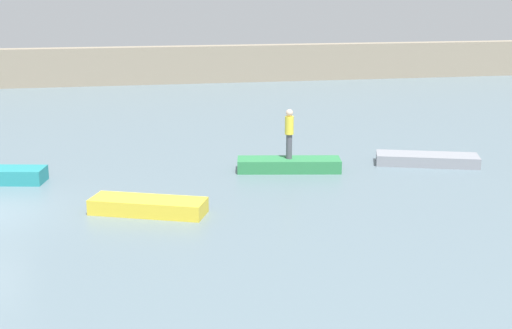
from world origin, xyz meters
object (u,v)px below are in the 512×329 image
Objects in this scene: rowboat_yellow at (148,206)px; person_yellow_shirt at (289,131)px; rowboat_grey at (427,159)px; rowboat_green at (289,165)px.

person_yellow_shirt is at bearing 59.85° from rowboat_yellow.
person_yellow_shirt is (-5.45, 0.12, 1.32)m from rowboat_grey.
rowboat_green reaches higher than rowboat_grey.
rowboat_yellow is 11.56m from rowboat_grey.
rowboat_yellow is 6.91m from person_yellow_shirt.
person_yellow_shirt is at bearing -161.73° from rowboat_grey.
rowboat_grey is (5.45, -0.12, -0.03)m from rowboat_green.
rowboat_yellow is at bearing -140.27° from rowboat_grey.
rowboat_yellow is at bearing -142.69° from person_yellow_shirt.
person_yellow_shirt is (0.00, 0.00, 1.29)m from rowboat_green.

